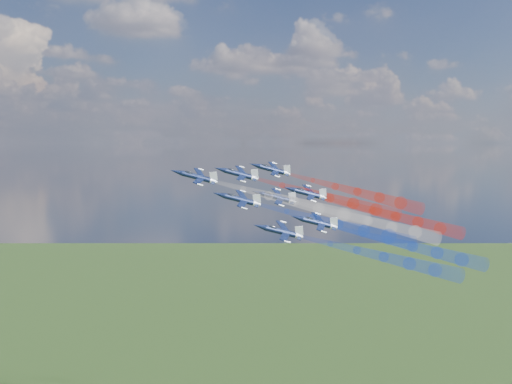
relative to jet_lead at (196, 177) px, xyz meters
name	(u,v)px	position (x,y,z in m)	size (l,w,h in m)	color
jet_lead	(196,177)	(0.00, 0.00, 0.00)	(10.13, 12.67, 3.38)	black
trail_lead	(294,202)	(25.39, -4.74, -6.85)	(4.22, 42.25, 4.22)	white
jet_inner_left	(239,199)	(8.70, -8.65, -5.37)	(10.13, 12.67, 3.38)	black
trail_inner_left	(339,224)	(34.09, -13.39, -12.23)	(4.22, 42.25, 4.22)	blue
jet_inner_right	(238,174)	(13.32, 5.64, 0.27)	(10.13, 12.67, 3.38)	black
trail_inner_right	(330,198)	(38.71, 0.90, -6.59)	(4.22, 42.25, 4.22)	red
jet_outer_left	(281,231)	(15.38, -19.77, -12.33)	(10.13, 12.67, 3.38)	black
trail_outer_left	(384,257)	(40.77, -24.51, -19.19)	(4.22, 42.25, 4.22)	blue
jet_center_third	(276,197)	(20.96, -2.54, -5.65)	(10.13, 12.67, 3.38)	black
trail_center_third	(368,221)	(46.35, -7.28, -12.50)	(4.22, 42.25, 4.22)	white
jet_outer_right	(272,169)	(25.73, 12.38, 1.05)	(10.13, 12.67, 3.38)	black
trail_outer_right	(357,192)	(51.12, 7.64, -5.81)	(4.22, 42.25, 4.22)	red
jet_rear_left	(316,222)	(27.31, -14.38, -11.28)	(10.13, 12.67, 3.38)	black
trail_rear_left	(413,247)	(52.70, -19.12, -18.14)	(4.22, 42.25, 4.22)	blue
jet_rear_right	(307,193)	(31.68, 0.99, -5.15)	(10.13, 12.67, 3.38)	black
trail_rear_right	(395,216)	(57.07, -3.76, -12.01)	(4.22, 42.25, 4.22)	red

